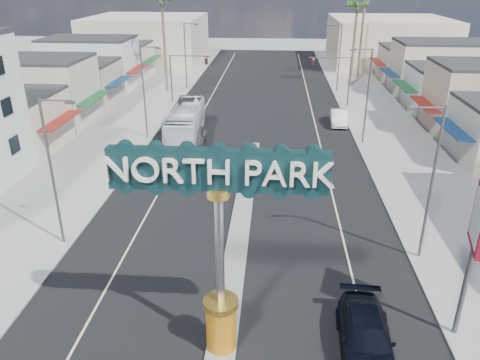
% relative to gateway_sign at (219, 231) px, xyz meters
% --- Properties ---
extents(ground, '(160.00, 160.00, 0.00)m').
position_rel_gateway_sign_xyz_m(ground, '(0.00, 28.02, -5.93)').
color(ground, gray).
rests_on(ground, ground).
extents(road, '(20.00, 120.00, 0.01)m').
position_rel_gateway_sign_xyz_m(road, '(0.00, 28.02, -5.92)').
color(road, black).
rests_on(road, ground).
extents(median_island, '(1.30, 30.00, 0.16)m').
position_rel_gateway_sign_xyz_m(median_island, '(0.00, 12.02, -5.85)').
color(median_island, gray).
rests_on(median_island, ground).
extents(sidewalk_left, '(8.00, 120.00, 0.12)m').
position_rel_gateway_sign_xyz_m(sidewalk_left, '(-14.00, 28.02, -5.87)').
color(sidewalk_left, gray).
rests_on(sidewalk_left, ground).
extents(sidewalk_right, '(8.00, 120.00, 0.12)m').
position_rel_gateway_sign_xyz_m(sidewalk_right, '(14.00, 28.02, -5.87)').
color(sidewalk_right, gray).
rests_on(sidewalk_right, ground).
extents(storefront_row_left, '(12.00, 42.00, 6.00)m').
position_rel_gateway_sign_xyz_m(storefront_row_left, '(-24.00, 41.02, -2.93)').
color(storefront_row_left, beige).
rests_on(storefront_row_left, ground).
extents(storefront_row_right, '(12.00, 42.00, 6.00)m').
position_rel_gateway_sign_xyz_m(storefront_row_right, '(24.00, 41.02, -2.93)').
color(storefront_row_right, '#B7B29E').
rests_on(storefront_row_right, ground).
extents(backdrop_far_left, '(20.00, 20.00, 8.00)m').
position_rel_gateway_sign_xyz_m(backdrop_far_left, '(-22.00, 73.02, -1.93)').
color(backdrop_far_left, '#B7B29E').
rests_on(backdrop_far_left, ground).
extents(backdrop_far_right, '(20.00, 20.00, 8.00)m').
position_rel_gateway_sign_xyz_m(backdrop_far_right, '(22.00, 73.02, -1.93)').
color(backdrop_far_right, beige).
rests_on(backdrop_far_right, ground).
extents(gateway_sign, '(8.20, 1.50, 9.15)m').
position_rel_gateway_sign_xyz_m(gateway_sign, '(0.00, 0.00, 0.00)').
color(gateway_sign, '#D16310').
rests_on(gateway_sign, median_island).
extents(traffic_signal_left, '(5.09, 0.45, 6.00)m').
position_rel_gateway_sign_xyz_m(traffic_signal_left, '(-9.18, 42.02, -1.65)').
color(traffic_signal_left, '#47474C').
rests_on(traffic_signal_left, ground).
extents(traffic_signal_right, '(5.09, 0.45, 6.00)m').
position_rel_gateway_sign_xyz_m(traffic_signal_right, '(9.18, 42.02, -1.65)').
color(traffic_signal_right, '#47474C').
rests_on(traffic_signal_right, ground).
extents(streetlight_l_near, '(2.03, 0.22, 9.00)m').
position_rel_gateway_sign_xyz_m(streetlight_l_near, '(-10.43, 8.02, -0.86)').
color(streetlight_l_near, '#47474C').
rests_on(streetlight_l_near, ground).
extents(streetlight_l_mid, '(2.03, 0.22, 9.00)m').
position_rel_gateway_sign_xyz_m(streetlight_l_mid, '(-10.43, 28.02, -0.86)').
color(streetlight_l_mid, '#47474C').
rests_on(streetlight_l_mid, ground).
extents(streetlight_l_far, '(2.03, 0.22, 9.00)m').
position_rel_gateway_sign_xyz_m(streetlight_l_far, '(-10.43, 50.02, -0.86)').
color(streetlight_l_far, '#47474C').
rests_on(streetlight_l_far, ground).
extents(streetlight_r_near, '(2.03, 0.22, 9.00)m').
position_rel_gateway_sign_xyz_m(streetlight_r_near, '(10.43, 8.02, -0.86)').
color(streetlight_r_near, '#47474C').
rests_on(streetlight_r_near, ground).
extents(streetlight_r_mid, '(2.03, 0.22, 9.00)m').
position_rel_gateway_sign_xyz_m(streetlight_r_mid, '(10.43, 28.02, -0.86)').
color(streetlight_r_mid, '#47474C').
rests_on(streetlight_r_mid, ground).
extents(streetlight_r_far, '(2.03, 0.22, 9.00)m').
position_rel_gateway_sign_xyz_m(streetlight_r_far, '(10.43, 50.02, -0.86)').
color(streetlight_r_far, '#47474C').
rests_on(streetlight_r_far, ground).
extents(palm_left_far, '(2.60, 2.60, 13.10)m').
position_rel_gateway_sign_xyz_m(palm_left_far, '(-13.00, 48.02, 5.57)').
color(palm_left_far, brown).
rests_on(palm_left_far, ground).
extents(palm_right_mid, '(2.60, 2.60, 12.10)m').
position_rel_gateway_sign_xyz_m(palm_right_mid, '(13.00, 54.02, 4.67)').
color(palm_right_mid, brown).
rests_on(palm_right_mid, ground).
extents(suv_right, '(2.51, 5.66, 1.61)m').
position_rel_gateway_sign_xyz_m(suv_right, '(6.19, 0.25, -5.12)').
color(suv_right, black).
rests_on(suv_right, ground).
extents(car_parked_left, '(2.11, 4.99, 1.69)m').
position_rel_gateway_sign_xyz_m(car_parked_left, '(-5.50, 26.19, -5.08)').
color(car_parked_left, slate).
rests_on(car_parked_left, ground).
extents(car_parked_right, '(1.91, 4.91, 1.59)m').
position_rel_gateway_sign_xyz_m(car_parked_right, '(9.00, 34.20, -5.13)').
color(car_parked_right, white).
rests_on(car_parked_right, ground).
extents(city_bus, '(3.47, 11.95, 3.29)m').
position_rel_gateway_sign_xyz_m(city_bus, '(-6.68, 28.22, -4.28)').
color(city_bus, white).
rests_on(city_bus, ground).
extents(bank_pylon_sign, '(0.79, 2.26, 7.23)m').
position_rel_gateway_sign_xyz_m(bank_pylon_sign, '(10.49, 1.72, -0.34)').
color(bank_pylon_sign, '#47474C').
rests_on(bank_pylon_sign, sidewalk_right).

